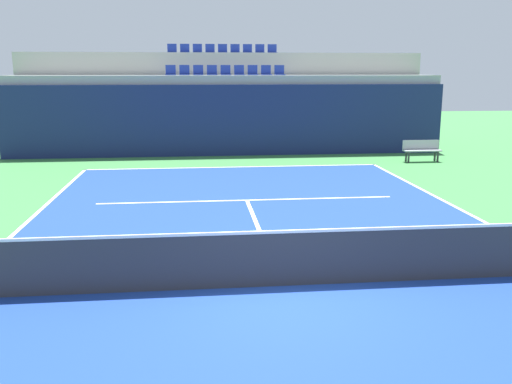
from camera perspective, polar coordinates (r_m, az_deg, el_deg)
ground_plane at (r=9.53m, az=2.66°, el=-9.60°), size 80.00×80.00×0.00m
court_surface at (r=9.53m, az=2.66°, el=-9.57°), size 11.00×24.00×0.01m
baseline_far at (r=21.03m, az=-2.33°, el=2.56°), size 11.00×0.10×0.00m
service_line_far at (r=15.61m, az=-0.94°, el=-0.84°), size 8.26×0.10×0.00m
centre_service_line at (r=12.53m, az=0.42°, el=-4.13°), size 0.10×6.40×0.00m
back_wall at (r=23.91m, az=-2.87°, el=7.32°), size 18.75×0.30×3.00m
stands_tier_lower at (r=25.24m, az=-3.06°, el=8.00°), size 18.75×2.40×3.38m
stands_tier_upper at (r=27.60m, az=-3.35°, el=9.41°), size 18.75×2.40×4.39m
seating_row_lower at (r=25.26m, az=-3.12°, el=12.12°), size 5.27×0.44×0.44m
seating_row_upper at (r=27.68m, az=-3.43°, el=14.22°), size 5.27×0.44×0.44m
tennis_net at (r=9.35m, az=2.69°, el=-6.70°), size 11.08×0.08×1.07m
player_bench at (r=23.28m, az=16.57°, el=4.24°), size 1.50×0.40×0.85m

